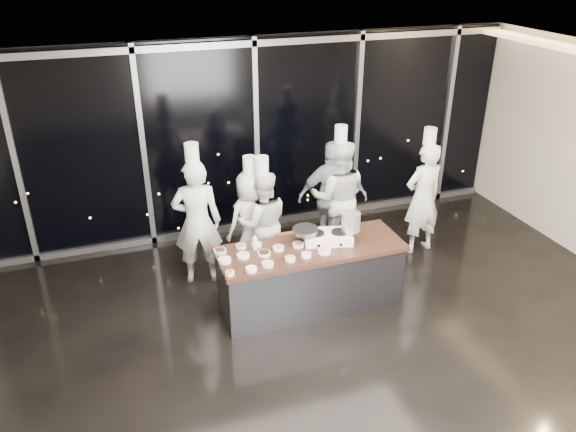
# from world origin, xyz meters

# --- Properties ---
(ground) EXTENTS (9.00, 9.00, 0.00)m
(ground) POSITION_xyz_m (0.00, 0.00, 0.00)
(ground) COLOR black
(ground) RESTS_ON ground
(room_shell) EXTENTS (9.02, 7.02, 3.21)m
(room_shell) POSITION_xyz_m (0.18, 0.00, 2.25)
(room_shell) COLOR beige
(room_shell) RESTS_ON ground
(window_wall) EXTENTS (8.90, 0.11, 3.20)m
(window_wall) POSITION_xyz_m (0.00, 3.43, 1.60)
(window_wall) COLOR black
(window_wall) RESTS_ON ground
(demo_counter) EXTENTS (2.46, 0.86, 0.90)m
(demo_counter) POSITION_xyz_m (0.00, 0.90, 0.45)
(demo_counter) COLOR #3C3C41
(demo_counter) RESTS_ON ground
(stove) EXTENTS (0.70, 0.53, 0.14)m
(stove) POSITION_xyz_m (0.27, 0.98, 0.96)
(stove) COLOR white
(stove) RESTS_ON demo_counter
(frying_pan) EXTENTS (0.62, 0.42, 0.06)m
(frying_pan) POSITION_xyz_m (-0.02, 1.06, 1.07)
(frying_pan) COLOR slate
(frying_pan) RESTS_ON stove
(stock_pot) EXTENTS (0.30, 0.30, 0.25)m
(stock_pot) POSITION_xyz_m (0.57, 0.92, 1.16)
(stock_pot) COLOR #BDBDC0
(stock_pot) RESTS_ON stove
(prep_bowls) EXTENTS (1.43, 0.73, 0.05)m
(prep_bowls) POSITION_xyz_m (-0.64, 0.87, 0.93)
(prep_bowls) COLOR white
(prep_bowls) RESTS_ON demo_counter
(squeeze_bottle) EXTENTS (0.06, 0.06, 0.22)m
(squeeze_bottle) POSITION_xyz_m (-0.71, 1.07, 1.00)
(squeeze_bottle) COLOR white
(squeeze_bottle) RESTS_ON demo_counter
(chef_far_left) EXTENTS (0.75, 0.56, 2.10)m
(chef_far_left) POSITION_xyz_m (-1.28, 2.01, 0.95)
(chef_far_left) COLOR silver
(chef_far_left) RESTS_ON ground
(chef_left) EXTENTS (0.86, 0.69, 1.77)m
(chef_left) POSITION_xyz_m (-0.46, 2.16, 0.78)
(chef_left) COLOR silver
(chef_left) RESTS_ON ground
(chef_center) EXTENTS (0.85, 0.71, 1.82)m
(chef_center) POSITION_xyz_m (-0.33, 1.96, 0.81)
(chef_center) COLOR silver
(chef_center) RESTS_ON ground
(guest) EXTENTS (1.15, 0.75, 1.83)m
(guest) POSITION_xyz_m (0.87, 2.21, 0.91)
(guest) COLOR #121B33
(guest) RESTS_ON ground
(chef_right) EXTENTS (1.08, 0.97, 2.07)m
(chef_right) POSITION_xyz_m (0.96, 2.20, 0.93)
(chef_right) COLOR silver
(chef_right) RESTS_ON ground
(chef_side) EXTENTS (0.70, 0.51, 2.03)m
(chef_side) POSITION_xyz_m (2.20, 1.77, 0.92)
(chef_side) COLOR silver
(chef_side) RESTS_ON ground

